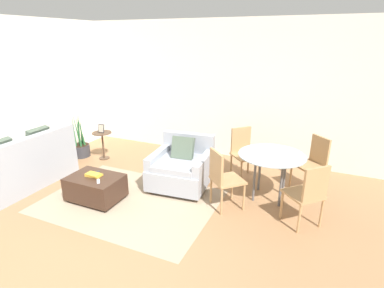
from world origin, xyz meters
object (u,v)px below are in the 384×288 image
dining_chair_far_right (314,160)px  dining_chair_near_right (309,192)px  armchair (181,167)px  book_stack (94,175)px  tv_remote_primary (98,181)px  dining_chair_near_left (222,176)px  dining_chair_far_left (243,150)px  side_table (103,140)px  couch (20,169)px  tv_remote_secondary (95,172)px  dining_table (271,160)px  ottoman (96,187)px  picture_frame (101,128)px  potted_plant (80,146)px

dining_chair_far_right → dining_chair_near_right: bearing=-90.0°
armchair → dining_chair_far_right: dining_chair_far_right is taller
book_stack → tv_remote_primary: book_stack is taller
armchair → dining_chair_near_left: 0.96m
dining_chair_far_left → dining_chair_far_right: 1.17m
side_table → couch: bearing=-106.6°
dining_chair_near_left → tv_remote_primary: bearing=-158.2°
tv_remote_secondary → dining_table: size_ratio=0.15×
dining_chair_far_left → dining_chair_far_right: same height
tv_remote_secondary → book_stack: bearing=-57.2°
ottoman → dining_chair_near_right: bearing=10.7°
tv_remote_primary → tv_remote_secondary: (-0.26, 0.23, 0.00)m
picture_frame → dining_chair_near_right: size_ratio=0.19×
potted_plant → side_table: potted_plant is taller
side_table → dining_chair_near_left: (2.86, -0.83, 0.12)m
dining_chair_near_left → couch: bearing=-167.9°
ottoman → tv_remote_secondary: (-0.10, 0.13, 0.18)m
book_stack → tv_remote_primary: bearing=-32.4°
couch → dining_chair_far_right: (4.48, 1.88, 0.20)m
couch → potted_plant: potted_plant is taller
ottoman → picture_frame: 1.78m
dining_chair_far_left → dining_chair_far_right: (1.17, 0.00, 0.00)m
side_table → potted_plant: bearing=-170.6°
tv_remote_primary → potted_plant: 2.23m
side_table → dining_chair_far_left: bearing=6.7°
dining_chair_near_right → dining_chair_near_left: bearing=180.0°
tv_remote_primary → dining_table: 2.61m
tv_remote_secondary → dining_chair_far_right: 3.51m
book_stack → dining_chair_near_right: size_ratio=0.28×
ottoman → tv_remote_primary: bearing=-32.8°
ottoman → potted_plant: size_ratio=0.83×
couch → dining_chair_near_right: 4.54m
armchair → picture_frame: size_ratio=5.90×
dining_chair_near_right → couch: bearing=-171.0°
side_table → armchair: bearing=-12.1°
ottoman → dining_chair_near_left: size_ratio=0.89×
side_table → dining_table: dining_table is taller
book_stack → dining_chair_far_right: size_ratio=0.28×
tv_remote_primary → ottoman: bearing=147.2°
tv_remote_secondary → side_table: bearing=125.5°
couch → armchair: bearing=24.3°
couch → tv_remote_secondary: 1.40m
armchair → dining_chair_near_right: bearing=-11.2°
tv_remote_primary → dining_chair_far_left: bearing=47.5°
dining_chair_near_right → dining_chair_far_right: 1.17m
potted_plant → dining_chair_near_right: bearing=-9.2°
tv_remote_secondary → dining_chair_near_right: dining_chair_near_right is taller
couch → tv_remote_primary: couch is taller
couch → dining_chair_far_left: couch is taller
side_table → picture_frame: bearing=90.0°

